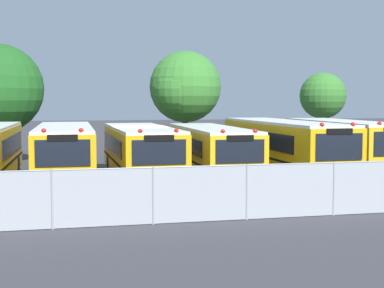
# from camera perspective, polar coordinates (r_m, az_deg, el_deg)

# --- Properties ---
(ground_plane) EXTENTS (160.00, 160.00, 0.00)m
(ground_plane) POSITION_cam_1_polar(r_m,az_deg,el_deg) (26.53, -5.21, -3.54)
(ground_plane) COLOR #38383D
(school_bus_2) EXTENTS (2.64, 10.38, 2.64)m
(school_bus_2) POSITION_cam_1_polar(r_m,az_deg,el_deg) (26.31, -12.64, -0.65)
(school_bus_2) COLOR yellow
(school_bus_2) RESTS_ON ground_plane
(school_bus_3) EXTENTS (2.70, 9.63, 2.58)m
(school_bus_3) POSITION_cam_1_polar(r_m,az_deg,el_deg) (26.19, -5.14, -0.65)
(school_bus_3) COLOR yellow
(school_bus_3) RESTS_ON ground_plane
(school_bus_4) EXTENTS (2.62, 9.85, 2.52)m
(school_bus_4) POSITION_cam_1_polar(r_m,az_deg,el_deg) (27.04, 1.89, -0.53)
(school_bus_4) COLOR yellow
(school_bus_4) RESTS_ON ground_plane
(school_bus_5) EXTENTS (2.70, 11.32, 2.79)m
(school_bus_5) POSITION_cam_1_polar(r_m,az_deg,el_deg) (27.92, 9.10, -0.15)
(school_bus_5) COLOR yellow
(school_bus_5) RESTS_ON ground_plane
(school_bus_6) EXTENTS (2.58, 9.68, 2.76)m
(school_bus_6) POSITION_cam_1_polar(r_m,az_deg,el_deg) (29.77, 14.86, 0.00)
(school_bus_6) COLOR yellow
(school_bus_6) RESTS_ON ground_plane
(tree_2) EXTENTS (4.46, 4.46, 6.73)m
(tree_2) POSITION_cam_1_polar(r_m,az_deg,el_deg) (35.36, -0.84, 5.68)
(tree_2) COLOR #4C3823
(tree_2) RESTS_ON ground_plane
(tree_3) EXTENTS (3.21, 3.21, 5.58)m
(tree_3) POSITION_cam_1_polar(r_m,az_deg,el_deg) (40.59, 13.00, 4.59)
(tree_3) COLOR #4C3823
(tree_3) RESTS_ON ground_plane
(chainlink_fence) EXTENTS (26.06, 0.07, 1.72)m
(chainlink_fence) POSITION_cam_1_polar(r_m,az_deg,el_deg) (17.07, 0.89, -4.90)
(chainlink_fence) COLOR #9EA0A3
(chainlink_fence) RESTS_ON ground_plane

